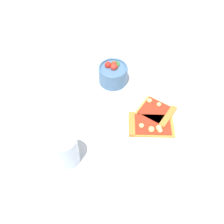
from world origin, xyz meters
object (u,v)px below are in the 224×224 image
at_px(pizza_slice_far, 148,125).
at_px(salad_bowl, 113,74).
at_px(pizza_slice_near, 158,112).
at_px(soda_glass, 66,150).
at_px(plate, 150,120).

distance_m(pizza_slice_far, salad_bowl, 0.25).
height_order(pizza_slice_near, pizza_slice_far, pizza_slice_far).
height_order(salad_bowl, soda_glass, soda_glass).
bearing_deg(salad_bowl, pizza_slice_near, -156.00).
bearing_deg(pizza_slice_far, pizza_slice_near, -52.25).
height_order(pizza_slice_far, soda_glass, soda_glass).
distance_m(pizza_slice_near, pizza_slice_far, 0.07).
bearing_deg(plate, salad_bowl, 14.82).
xyz_separation_m(plate, soda_glass, (-0.05, 0.29, 0.05)).
distance_m(plate, soda_glass, 0.30).
bearing_deg(pizza_slice_far, soda_glass, 95.33).
distance_m(pizza_slice_near, soda_glass, 0.34).
relative_size(plate, pizza_slice_far, 1.51).
distance_m(plate, pizza_slice_near, 0.04).
height_order(pizza_slice_far, salad_bowl, salad_bowl).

